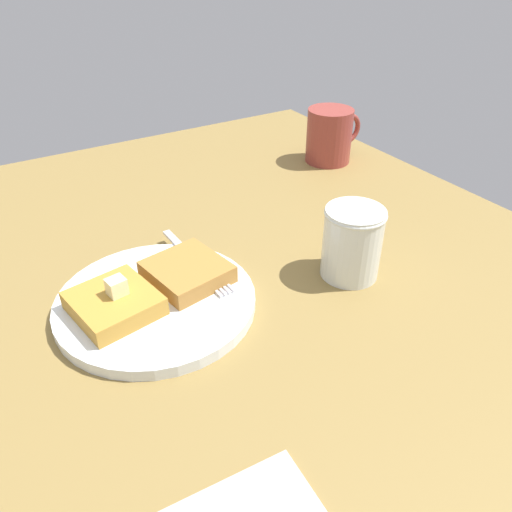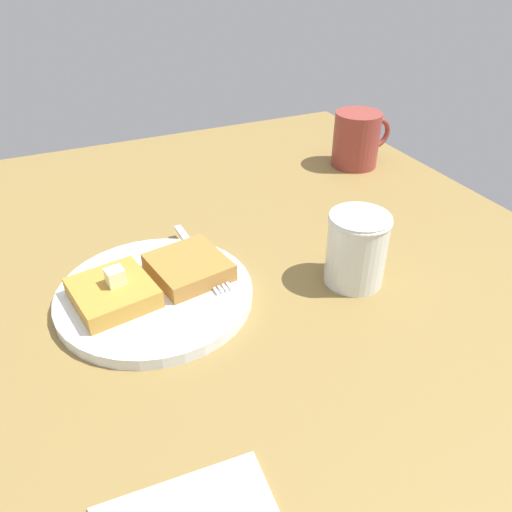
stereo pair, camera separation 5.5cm
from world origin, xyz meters
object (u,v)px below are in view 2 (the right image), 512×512
object	(u,v)px
plate	(154,292)
syrup_jar	(356,252)
fork	(202,260)
coffee_mug	(357,139)

from	to	relation	value
plate	syrup_jar	bearing A→B (deg)	-16.27
fork	syrup_jar	bearing A→B (deg)	-30.38
plate	coffee_mug	distance (cm)	47.47
fork	coffee_mug	world-z (taller)	coffee_mug
fork	coffee_mug	xyz separation A→B (cm)	(35.08, 19.65, 3.11)
fork	syrup_jar	size ratio (longest dim) A/B	1.86
syrup_jar	plate	bearing A→B (deg)	163.73
syrup_jar	fork	bearing A→B (deg)	149.62
plate	fork	world-z (taller)	fork
fork	syrup_jar	world-z (taller)	syrup_jar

